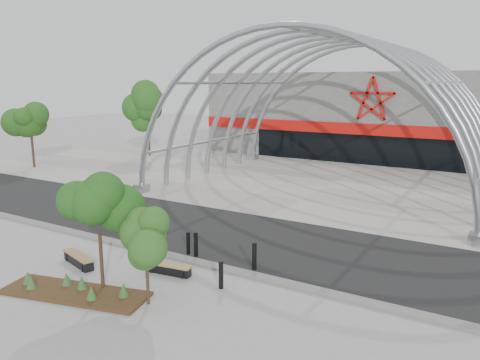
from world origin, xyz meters
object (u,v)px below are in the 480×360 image
at_px(bench_0, 79,260).
at_px(street_tree_1, 146,236).
at_px(bench_1, 169,269).
at_px(bollard_2, 196,245).
at_px(street_tree_0, 98,211).

bearing_deg(bench_0, street_tree_1, -13.31).
distance_m(bench_1, bollard_2, 2.02).
bearing_deg(bollard_2, bench_0, -138.00).
distance_m(street_tree_0, bollard_2, 4.90).
distance_m(street_tree_1, bench_1, 3.25).
bearing_deg(bench_1, bench_0, -162.53).
xyz_separation_m(street_tree_0, bench_0, (-2.53, 1.08, -2.64)).
relative_size(street_tree_0, bench_1, 2.11).
bearing_deg(street_tree_0, bollard_2, 77.39).
bearing_deg(bench_0, street_tree_0, -23.16).
height_order(street_tree_0, bollard_2, street_tree_0).
height_order(bench_0, bollard_2, bollard_2).
bearing_deg(bollard_2, street_tree_0, -102.61).
bearing_deg(street_tree_1, bollard_2, 105.44).
relative_size(street_tree_1, bench_1, 1.72).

